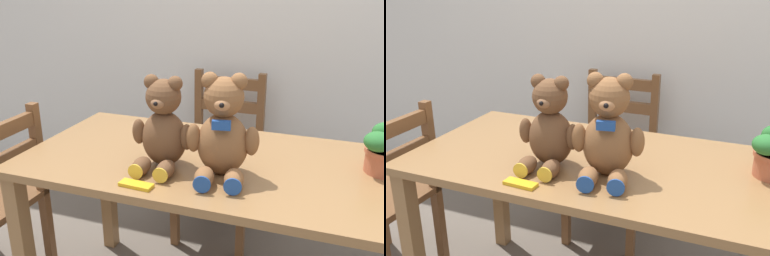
{
  "view_description": "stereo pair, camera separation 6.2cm",
  "coord_description": "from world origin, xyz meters",
  "views": [
    {
      "loc": [
        0.39,
        -1.03,
        1.36
      ],
      "look_at": [
        -0.08,
        0.26,
        0.88
      ],
      "focal_mm": 40.0,
      "sensor_mm": 36.0,
      "label": 1
    },
    {
      "loc": [
        0.44,
        -1.01,
        1.36
      ],
      "look_at": [
        -0.08,
        0.26,
        0.88
      ],
      "focal_mm": 40.0,
      "sensor_mm": 36.0,
      "label": 2
    }
  ],
  "objects": [
    {
      "name": "dining_table",
      "position": [
        0.0,
        0.36,
        0.63
      ],
      "size": [
        1.49,
        0.72,
        0.73
      ],
      "color": "olive",
      "rests_on": "ground_plane"
    },
    {
      "name": "wooden_chair_behind",
      "position": [
        -0.2,
        1.03,
        0.45
      ],
      "size": [
        0.4,
        0.42,
        0.88
      ],
      "rotation": [
        0.0,
        0.0,
        3.14
      ],
      "color": "brown",
      "rests_on": "ground_plane"
    },
    {
      "name": "teddy_bear_left",
      "position": [
        -0.19,
        0.25,
        0.87
      ],
      "size": [
        0.23,
        0.22,
        0.33
      ],
      "rotation": [
        0.0,
        0.0,
        3.17
      ],
      "color": "brown",
      "rests_on": "dining_table"
    },
    {
      "name": "teddy_bear_right",
      "position": [
        0.03,
        0.25,
        0.88
      ],
      "size": [
        0.25,
        0.26,
        0.35
      ],
      "rotation": [
        0.0,
        0.0,
        3.33
      ],
      "color": "brown",
      "rests_on": "dining_table"
    },
    {
      "name": "chocolate_bar",
      "position": [
        -0.2,
        0.07,
        0.73
      ],
      "size": [
        0.11,
        0.05,
        0.01
      ],
      "primitive_type": "cube",
      "rotation": [
        0.0,
        0.0,
        -0.06
      ],
      "color": "gold",
      "rests_on": "dining_table"
    }
  ]
}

